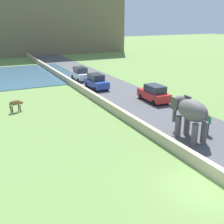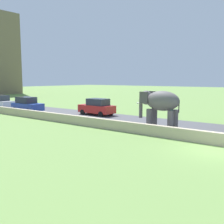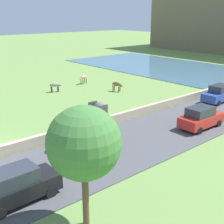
% 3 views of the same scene
% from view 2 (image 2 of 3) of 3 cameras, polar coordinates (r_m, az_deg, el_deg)
% --- Properties ---
extents(ground_plane, '(220.00, 220.00, 0.00)m').
position_cam_2_polar(ground_plane, '(15.65, 21.56, -7.74)').
color(ground_plane, '#6B8E47').
extents(road_surface, '(7.00, 120.00, 0.06)m').
position_cam_2_polar(road_surface, '(31.27, -13.12, -0.08)').
color(road_surface, '#4C4C51').
rests_on(road_surface, ground).
extents(barrier_wall, '(0.40, 110.00, 0.77)m').
position_cam_2_polar(barrier_wall, '(27.35, -16.64, -0.47)').
color(barrier_wall, tan).
rests_on(barrier_wall, ground).
extents(elephant, '(1.41, 3.47, 2.99)m').
position_cam_2_polar(elephant, '(20.37, 10.25, 1.85)').
color(elephant, '#605B5B').
rests_on(elephant, ground).
extents(person_beside_elephant, '(0.36, 0.22, 1.63)m').
position_cam_2_polar(person_beside_elephant, '(22.02, 12.50, -0.86)').
color(person_beside_elephant, '#33333D').
rests_on(person_beside_elephant, ground).
extents(car_red, '(1.85, 4.03, 1.80)m').
position_cam_2_polar(car_red, '(28.16, -3.26, 1.09)').
color(car_red, red).
rests_on(car_red, ground).
extents(car_blue, '(1.86, 4.04, 1.80)m').
position_cam_2_polar(car_blue, '(31.97, -17.84, 1.48)').
color(car_blue, '#2D4CA8').
rests_on(car_blue, ground).
extents(car_white, '(1.82, 4.02, 1.80)m').
position_cam_2_polar(car_white, '(36.75, -22.86, 1.96)').
color(car_white, white).
rests_on(car_white, ground).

